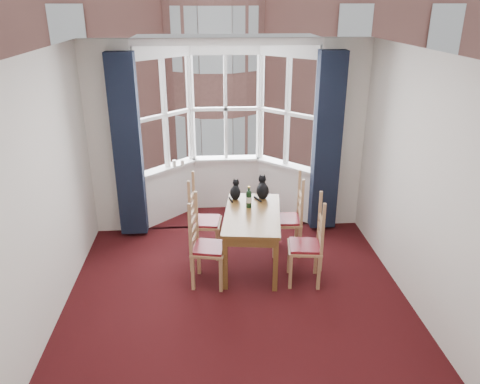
{
  "coord_description": "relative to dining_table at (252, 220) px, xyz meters",
  "views": [
    {
      "loc": [
        -0.3,
        -4.32,
        3.26
      ],
      "look_at": [
        0.09,
        1.05,
        1.05
      ],
      "focal_mm": 35.0,
      "sensor_mm": 36.0,
      "label": 1
    }
  ],
  "objects": [
    {
      "name": "candle_tall",
      "position": [
        -1.07,
        1.52,
        0.28
      ],
      "size": [
        0.06,
        0.06,
        0.1
      ],
      "primitive_type": "cylinder",
      "color": "white",
      "rests_on": "bay_window"
    },
    {
      "name": "chair_left_far",
      "position": [
        -0.69,
        0.34,
        -0.17
      ],
      "size": [
        0.45,
        0.47,
        0.92
      ],
      "color": "#A57A50",
      "rests_on": "floor"
    },
    {
      "name": "floor",
      "position": [
        -0.25,
        -1.08,
        -0.64
      ],
      "size": [
        4.5,
        4.5,
        0.0
      ],
      "primitive_type": "plane",
      "color": "black",
      "rests_on": "ground"
    },
    {
      "name": "cat_left",
      "position": [
        -0.19,
        0.48,
        0.21
      ],
      "size": [
        0.18,
        0.23,
        0.28
      ],
      "color": "black",
      "rests_on": "dining_table"
    },
    {
      "name": "chair_left_near",
      "position": [
        -0.65,
        -0.39,
        -0.17
      ],
      "size": [
        0.47,
        0.49,
        0.92
      ],
      "color": "#A57A50",
      "rests_on": "floor"
    },
    {
      "name": "chair_right_near",
      "position": [
        0.69,
        -0.46,
        -0.17
      ],
      "size": [
        0.45,
        0.47,
        0.92
      ],
      "color": "#A57A50",
      "rests_on": "floor"
    },
    {
      "name": "wall_back_pier_left",
      "position": [
        -1.9,
        1.17,
        0.76
      ],
      "size": [
        0.7,
        0.12,
        2.8
      ],
      "primitive_type": "cube",
      "color": "silver",
      "rests_on": "floor"
    },
    {
      "name": "chair_right_far",
      "position": [
        0.59,
        0.3,
        -0.17
      ],
      "size": [
        0.43,
        0.45,
        0.92
      ],
      "color": "#A57A50",
      "rests_on": "floor"
    },
    {
      "name": "tenement_building",
      "position": [
        -0.25,
        12.93,
        0.96
      ],
      "size": [
        18.4,
        7.8,
        15.2
      ],
      "color": "#9C5D50",
      "rests_on": "street"
    },
    {
      "name": "bay_window",
      "position": [
        -0.25,
        1.68,
        0.76
      ],
      "size": [
        2.76,
        0.94,
        2.8
      ],
      "color": "white",
      "rests_on": "floor"
    },
    {
      "name": "cat_right",
      "position": [
        0.19,
        0.48,
        0.23
      ],
      "size": [
        0.17,
        0.25,
        0.33
      ],
      "color": "black",
      "rests_on": "dining_table"
    },
    {
      "name": "wall_right",
      "position": [
        1.75,
        -1.08,
        0.76
      ],
      "size": [
        0.0,
        4.5,
        4.5
      ],
      "primitive_type": "plane",
      "rotation": [
        1.57,
        0.0,
        -1.57
      ],
      "color": "silver",
      "rests_on": "floor"
    },
    {
      "name": "curtain_left",
      "position": [
        -1.67,
        0.99,
        0.71
      ],
      "size": [
        0.38,
        0.22,
        2.6
      ],
      "primitive_type": "cube",
      "color": "black",
      "rests_on": "floor"
    },
    {
      "name": "ceiling",
      "position": [
        -0.25,
        -1.08,
        2.16
      ],
      "size": [
        4.5,
        4.5,
        0.0
      ],
      "primitive_type": "plane",
      "rotation": [
        3.14,
        0.0,
        0.0
      ],
      "color": "white",
      "rests_on": "floor"
    },
    {
      "name": "wine_bottle",
      "position": [
        -0.03,
        0.19,
        0.23
      ],
      "size": [
        0.07,
        0.07,
        0.29
      ],
      "color": "black",
      "rests_on": "dining_table"
    },
    {
      "name": "street",
      "position": [
        -0.25,
        31.17,
        -6.64
      ],
      "size": [
        80.0,
        80.0,
        0.0
      ],
      "primitive_type": "plane",
      "color": "#333335",
      "rests_on": "ground"
    },
    {
      "name": "wall_near",
      "position": [
        -0.25,
        -3.33,
        0.76
      ],
      "size": [
        4.0,
        0.0,
        4.0
      ],
      "primitive_type": "plane",
      "rotation": [
        -1.57,
        0.0,
        0.0
      ],
      "color": "silver",
      "rests_on": "floor"
    },
    {
      "name": "wall_left",
      "position": [
        -2.25,
        -1.08,
        0.76
      ],
      "size": [
        0.0,
        4.5,
        4.5
      ],
      "primitive_type": "plane",
      "rotation": [
        1.57,
        0.0,
        1.57
      ],
      "color": "silver",
      "rests_on": "floor"
    },
    {
      "name": "curtain_right",
      "position": [
        1.17,
        0.99,
        0.71
      ],
      "size": [
        0.38,
        0.22,
        2.6
      ],
      "primitive_type": "cube",
      "color": "black",
      "rests_on": "floor"
    },
    {
      "name": "dining_table",
      "position": [
        0.0,
        0.0,
        0.0
      ],
      "size": [
        0.87,
        1.39,
        0.74
      ],
      "color": "brown",
      "rests_on": "floor"
    },
    {
      "name": "wall_back_pier_right",
      "position": [
        1.4,
        1.17,
        0.76
      ],
      "size": [
        0.7,
        0.12,
        2.8
      ],
      "primitive_type": "cube",
      "color": "silver",
      "rests_on": "floor"
    },
    {
      "name": "candle_short",
      "position": [
        -0.95,
        1.55,
        0.28
      ],
      "size": [
        0.06,
        0.06,
        0.1
      ],
      "primitive_type": "cylinder",
      "color": "white",
      "rests_on": "bay_window"
    }
  ]
}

